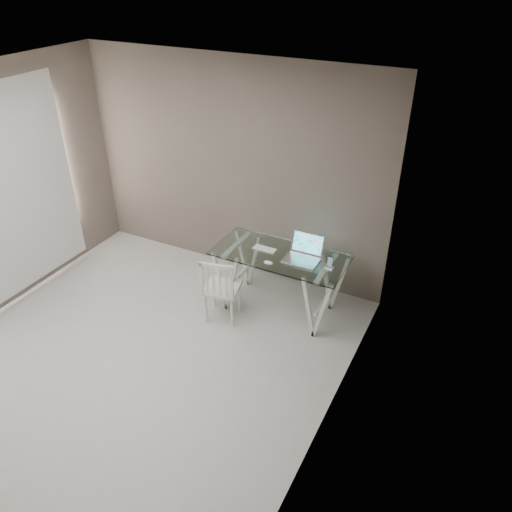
# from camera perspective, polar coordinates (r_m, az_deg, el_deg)

# --- Properties ---
(room) EXTENTS (4.50, 4.52, 2.71)m
(room) POSITION_cam_1_polar(r_m,az_deg,el_deg) (4.44, -17.83, 4.29)
(room) COLOR #B0AEA9
(room) RESTS_ON ground
(desk) EXTENTS (1.50, 0.70, 0.75)m
(desk) POSITION_cam_1_polar(r_m,az_deg,el_deg) (5.76, 2.69, -2.91)
(desk) COLOR silver
(desk) RESTS_ON ground
(chair) EXTENTS (0.45, 0.45, 0.83)m
(chair) POSITION_cam_1_polar(r_m,az_deg,el_deg) (5.54, -4.11, -3.59)
(chair) COLOR white
(chair) RESTS_ON ground
(laptop) EXTENTS (0.37, 0.34, 0.26)m
(laptop) POSITION_cam_1_polar(r_m,az_deg,el_deg) (5.49, 5.52, 0.35)
(laptop) COLOR #B5B5B9
(laptop) RESTS_ON desk
(keyboard) EXTENTS (0.28, 0.12, 0.01)m
(keyboard) POSITION_cam_1_polar(r_m,az_deg,el_deg) (5.65, 0.98, 0.81)
(keyboard) COLOR silver
(keyboard) RESTS_ON desk
(mouse) EXTENTS (0.10, 0.06, 0.03)m
(mouse) POSITION_cam_1_polar(r_m,az_deg,el_deg) (5.38, 1.42, -0.77)
(mouse) COLOR silver
(mouse) RESTS_ON desk
(phone_dock) EXTENTS (0.08, 0.08, 0.14)m
(phone_dock) POSITION_cam_1_polar(r_m,az_deg,el_deg) (5.34, 8.42, -1.08)
(phone_dock) COLOR white
(phone_dock) RESTS_ON desk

